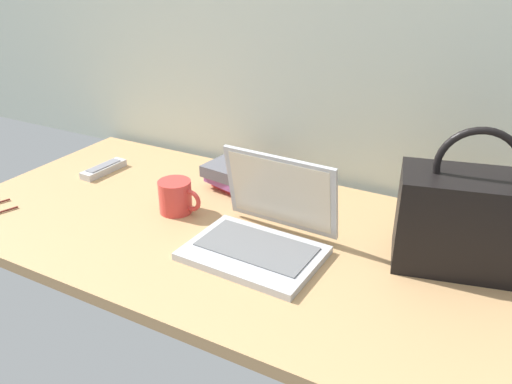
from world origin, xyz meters
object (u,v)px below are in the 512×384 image
at_px(handbag, 467,220).
at_px(coffee_mug, 176,196).
at_px(remote_control_near, 104,169).
at_px(laptop, 263,231).
at_px(book_stack, 242,176).
at_px(remote_control_far, 311,204).

bearing_deg(handbag, coffee_mug, -172.30).
xyz_separation_m(coffee_mug, handbag, (0.72, 0.10, 0.07)).
relative_size(coffee_mug, remote_control_near, 0.79).
height_order(laptop, book_stack, laptop).
height_order(remote_control_near, remote_control_far, same).
distance_m(laptop, remote_control_near, 0.68).
relative_size(remote_control_near, handbag, 0.49).
bearing_deg(handbag, book_stack, 169.84).
relative_size(laptop, book_stack, 1.43).
bearing_deg(laptop, remote_control_near, 166.46).
bearing_deg(remote_control_near, book_stack, 13.05).
height_order(coffee_mug, remote_control_near, coffee_mug).
height_order(remote_control_far, handbag, handbag).
xyz_separation_m(remote_control_near, handbag, (1.09, -0.01, 0.10)).
bearing_deg(coffee_mug, remote_control_near, 163.92).
bearing_deg(coffee_mug, handbag, 7.70).
distance_m(coffee_mug, remote_control_far, 0.37).
distance_m(laptop, book_stack, 0.34).
relative_size(laptop, coffee_mug, 2.50).
relative_size(laptop, remote_control_near, 1.96).
height_order(coffee_mug, handbag, handbag).
xyz_separation_m(coffee_mug, remote_control_near, (-0.37, 0.11, -0.03)).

